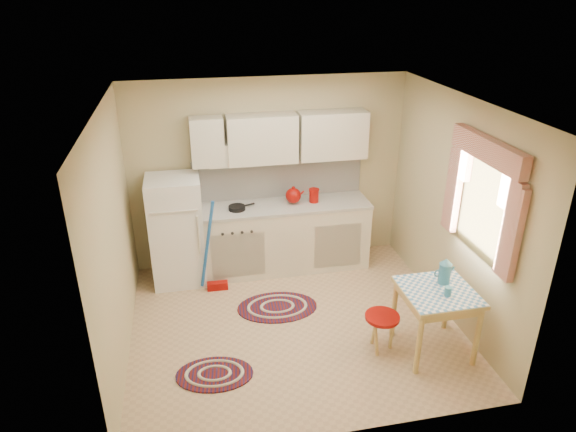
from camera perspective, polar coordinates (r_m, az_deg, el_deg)
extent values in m
plane|color=tan|center=(5.96, 0.68, -11.88)|extent=(3.60, 3.60, 0.00)
cube|color=silver|center=(4.90, 0.83, 12.34)|extent=(3.60, 3.20, 0.04)
cube|color=tan|center=(6.76, -2.15, 4.77)|extent=(3.60, 0.04, 2.50)
cube|color=tan|center=(3.97, 5.75, -10.73)|extent=(3.60, 0.04, 2.50)
cube|color=tan|center=(5.27, -18.79, -2.61)|extent=(0.04, 3.20, 2.50)
cube|color=tan|center=(5.93, 18.00, 0.60)|extent=(0.04, 3.20, 2.50)
cube|color=white|center=(6.79, -1.08, 4.36)|extent=(2.25, 0.03, 0.55)
cube|color=beige|center=(6.47, -0.87, 8.70)|extent=(2.25, 0.33, 0.60)
cube|color=white|center=(5.38, 20.96, 1.16)|extent=(0.04, 0.85, 0.95)
cube|color=white|center=(6.58, -12.26, -1.60)|extent=(0.65, 0.60, 1.40)
cube|color=beige|center=(6.83, -0.60, -2.40)|extent=(2.25, 0.60, 0.88)
cube|color=#AFAEA6|center=(6.64, -0.62, 1.14)|extent=(2.27, 0.62, 0.04)
cylinder|color=black|center=(6.50, -5.70, 0.91)|extent=(0.27, 0.27, 0.05)
cylinder|color=#930A05|center=(6.68, 2.90, 2.21)|extent=(0.16, 0.16, 0.16)
cube|color=#D8B96C|center=(5.60, 15.93, -11.10)|extent=(0.72, 0.72, 0.72)
cylinder|color=#930A05|center=(5.57, 10.28, -12.60)|extent=(0.43, 0.43, 0.42)
cylinder|color=teal|center=(5.32, 17.34, -8.02)|extent=(0.08, 0.08, 0.10)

